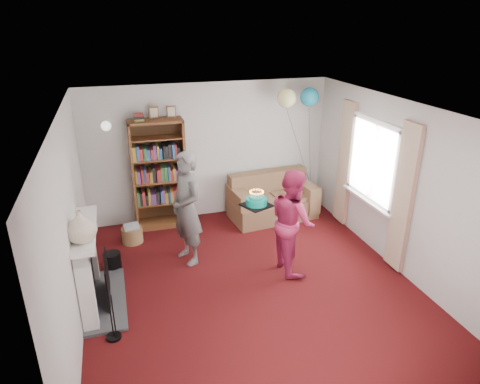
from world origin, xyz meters
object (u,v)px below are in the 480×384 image
object	(u,v)px
bookcase	(159,175)
person_magenta	(292,221)
birthday_cake	(256,201)
sofa	(271,200)
person_striped	(187,208)

from	to	relation	value
bookcase	person_magenta	world-z (taller)	bookcase
bookcase	birthday_cake	distance (m)	2.27
sofa	birthday_cake	size ratio (longest dim) A/B	4.31
person_striped	birthday_cake	bearing A→B (deg)	38.62
person_striped	birthday_cake	size ratio (longest dim) A/B	4.87
person_striped	person_magenta	world-z (taller)	person_striped
sofa	person_magenta	distance (m)	1.91
person_striped	birthday_cake	distance (m)	1.09
bookcase	sofa	size ratio (longest dim) A/B	1.38
birthday_cake	person_striped	bearing A→B (deg)	148.45
sofa	birthday_cake	world-z (taller)	birthday_cake
person_striped	person_magenta	bearing A→B (deg)	45.11
sofa	person_striped	world-z (taller)	person_striped
person_striped	person_magenta	distance (m)	1.58
sofa	person_magenta	xyz separation A→B (m)	(-0.37, -1.81, 0.47)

